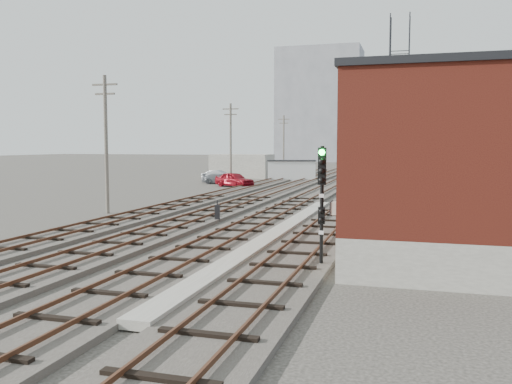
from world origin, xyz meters
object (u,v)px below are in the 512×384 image
at_px(car_silver, 219,176).
at_px(car_grey, 219,179).
at_px(switch_stand, 217,213).
at_px(signal_mast, 322,196).
at_px(car_red, 234,179).
at_px(site_trailer, 291,170).

bearing_deg(car_silver, car_grey, -154.94).
bearing_deg(car_grey, switch_stand, -168.72).
distance_m(signal_mast, car_red, 38.86).
xyz_separation_m(switch_stand, car_silver, (-12.12, 33.25, 0.11)).
xyz_separation_m(signal_mast, switch_stand, (-7.75, 9.99, -2.11)).
bearing_deg(car_red, signal_mast, -131.08).
bearing_deg(switch_stand, car_silver, 96.66).
height_order(signal_mast, car_grey, signal_mast).
distance_m(signal_mast, switch_stand, 12.82).
xyz_separation_m(signal_mast, site_trailer, (-11.77, 47.64, -1.38)).
relative_size(signal_mast, site_trailer, 0.68).
bearing_deg(signal_mast, switch_stand, 127.79).
height_order(switch_stand, car_red, car_red).
relative_size(site_trailer, car_silver, 1.58).
relative_size(signal_mast, switch_stand, 3.67).
bearing_deg(site_trailer, car_grey, -143.74).
height_order(car_red, car_grey, car_red).
height_order(switch_stand, car_silver, car_silver).
relative_size(switch_stand, site_trailer, 0.18).
relative_size(signal_mast, car_grey, 1.10).
relative_size(signal_mast, car_red, 0.96).
bearing_deg(switch_stand, car_grey, 96.58).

